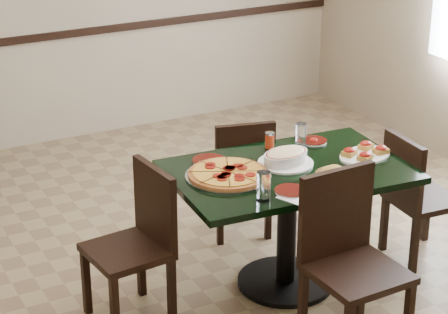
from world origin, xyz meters
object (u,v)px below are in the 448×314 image
main_table (288,198)px  chair_left (139,236)px  chair_right (414,192)px  bruschetta_platter (365,153)px  pepperoni_pizza (228,174)px  chair_far (241,172)px  chair_near (347,252)px  lasagna_casserole (286,157)px  bread_basket (330,174)px

main_table → chair_left: 0.89m
main_table → chair_right: size_ratio=1.69×
main_table → bruschetta_platter: size_ratio=3.49×
chair_right → pepperoni_pizza: size_ratio=1.72×
main_table → pepperoni_pizza: pepperoni_pizza is taller
chair_far → pepperoni_pizza: size_ratio=1.71×
chair_near → bruschetta_platter: (0.52, 0.59, 0.24)m
chair_right → bruschetta_platter: size_ratio=2.07×
chair_right → lasagna_casserole: lasagna_casserole is taller
chair_left → pepperoni_pizza: (0.52, -0.05, 0.28)m
chair_right → chair_far: bearing=49.6°
bread_basket → bruschetta_platter: bread_basket is taller
bread_basket → pepperoni_pizza: bearing=131.0°
chair_near → bread_basket: (0.14, 0.39, 0.25)m
chair_left → bread_basket: (0.99, -0.36, 0.30)m
bruschetta_platter → bread_basket: bearing=-165.9°
lasagna_casserole → chair_left: bearing=166.3°
chair_near → chair_right: (0.89, 0.55, -0.08)m
main_table → chair_far: bearing=88.5°
chair_left → lasagna_casserole: (0.90, -0.04, 0.31)m
main_table → chair_near: size_ratio=1.45×
chair_near → bruschetta_platter: chair_near is taller
chair_far → bruschetta_platter: chair_far is taller
chair_right → bruschetta_platter: chair_right is taller
chair_left → bruschetta_platter: bearing=77.4°
chair_far → lasagna_casserole: (-0.05, -0.60, 0.34)m
chair_near → chair_left: (-0.84, 0.75, -0.05)m
chair_far → chair_right: 1.10m
main_table → chair_left: chair_left is taller
chair_near → pepperoni_pizza: bearing=112.4°
main_table → bread_basket: 0.35m
pepperoni_pizza → bruschetta_platter: size_ratio=1.20×
main_table → bruschetta_platter: 0.53m
chair_near → chair_far: bearing=83.4°
main_table → chair_right: bearing=-2.4°
chair_left → pepperoni_pizza: bearing=79.0°
lasagna_casserole → bread_basket: (0.09, -0.32, -0.01)m
pepperoni_pizza → bruschetta_platter: (0.84, -0.11, 0.01)m
bread_basket → lasagna_casserole: bearing=90.6°
chair_far → bread_basket: (0.04, -0.92, 0.33)m
chair_right → chair_left: chair_left is taller
chair_near → lasagna_casserole: 0.75m
chair_far → chair_left: 1.10m
pepperoni_pizza → bread_basket: (0.47, -0.31, 0.02)m
chair_far → pepperoni_pizza: 0.80m
main_table → pepperoni_pizza: size_ratio=2.90×
chair_right → bruschetta_platter: bearing=87.3°
main_table → chair_near: bearing=-89.2°
chair_right → main_table: bearing=87.3°
lasagna_casserole → bruschetta_platter: bearing=-25.4°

